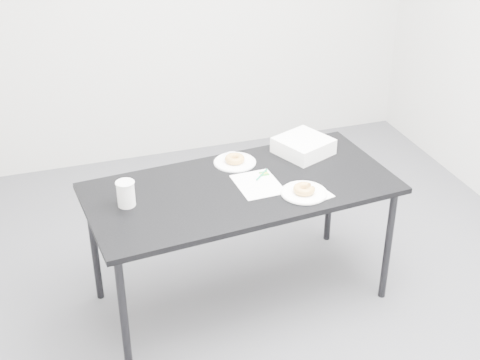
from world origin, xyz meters
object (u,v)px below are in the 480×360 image
object	(u,v)px
plate_near	(304,193)
donut_near	(304,189)
scorecard	(258,184)
plate_far	(235,162)
table	(241,195)
bakery_box	(303,146)
donut_far	(235,159)
coffee_cup	(126,194)
pen	(262,175)

from	to	relation	value
plate_near	donut_near	world-z (taller)	donut_near
scorecard	plate_far	world-z (taller)	plate_far
table	bakery_box	distance (m)	0.55
donut_near	donut_far	xyz separation A→B (m)	(-0.24, 0.45, -0.00)
plate_far	donut_far	size ratio (longest dim) A/B	2.13
scorecard	bakery_box	xyz separation A→B (m)	(0.38, 0.27, 0.05)
plate_near	donut_near	bearing A→B (deg)	0.00
plate_far	bakery_box	size ratio (longest dim) A/B	0.88
scorecard	donut_far	distance (m)	0.28
coffee_cup	plate_near	bearing A→B (deg)	-11.19
scorecard	plate_far	size ratio (longest dim) A/B	1.19
plate_near	bakery_box	distance (m)	0.48
plate_near	donut_near	distance (m)	0.02
coffee_cup	donut_far	bearing A→B (deg)	21.90
scorecard	coffee_cup	distance (m)	0.72
scorecard	donut_far	size ratio (longest dim) A/B	2.54
table	plate_far	bearing A→B (deg)	74.57
pen	donut_near	distance (m)	0.30
pen	bakery_box	world-z (taller)	bakery_box
table	pen	xyz separation A→B (m)	(0.14, 0.07, 0.06)
plate_near	coffee_cup	distance (m)	0.93
donut_near	donut_far	distance (m)	0.51
donut_far	coffee_cup	world-z (taller)	coffee_cup
pen	donut_near	xyz separation A→B (m)	(0.15, -0.26, 0.02)
table	scorecard	xyz separation A→B (m)	(0.09, -0.01, 0.06)
table	bakery_box	xyz separation A→B (m)	(0.47, 0.26, 0.10)
table	donut_near	xyz separation A→B (m)	(0.29, -0.19, 0.09)
plate_far	coffee_cup	xyz separation A→B (m)	(-0.67, -0.27, 0.07)
pen	table	bearing A→B (deg)	160.90
table	coffee_cup	xyz separation A→B (m)	(-0.62, -0.00, 0.13)
pen	donut_far	size ratio (longest dim) A/B	1.18
pen	donut_near	size ratio (longest dim) A/B	1.15
plate_near	coffee_cup	size ratio (longest dim) A/B	1.80
donut_near	plate_near	bearing A→B (deg)	0.00
scorecard	plate_near	bearing A→B (deg)	-43.63
table	donut_far	size ratio (longest dim) A/B	15.17
coffee_cup	bakery_box	world-z (taller)	coffee_cup
scorecard	plate_near	size ratio (longest dim) A/B	1.17
donut_far	scorecard	bearing A→B (deg)	-81.25
donut_near	bakery_box	distance (m)	0.48
donut_near	coffee_cup	distance (m)	0.93
plate_far	donut_far	world-z (taller)	donut_far
table	plate_far	xyz separation A→B (m)	(0.05, 0.27, 0.06)
table	plate_far	distance (m)	0.28
donut_far	coffee_cup	size ratio (longest dim) A/B	0.83
donut_near	donut_far	size ratio (longest dim) A/B	1.02
table	coffee_cup	bearing A→B (deg)	175.31
plate_near	plate_far	xyz separation A→B (m)	(-0.24, 0.45, -0.00)
donut_far	bakery_box	xyz separation A→B (m)	(0.42, -0.01, 0.02)
pen	coffee_cup	xyz separation A→B (m)	(-0.77, -0.08, 0.06)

